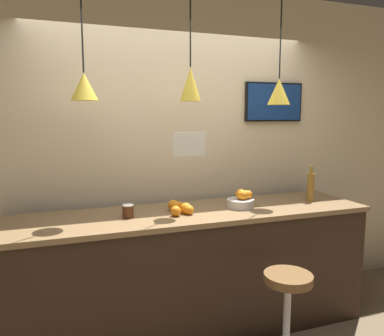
{
  "coord_description": "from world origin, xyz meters",
  "views": [
    {
      "loc": [
        -0.99,
        -2.11,
        1.77
      ],
      "look_at": [
        0.0,
        0.65,
        1.36
      ],
      "focal_mm": 35.0,
      "sensor_mm": 36.0,
      "label": 1
    }
  ],
  "objects_px": {
    "juice_bottle": "(311,187)",
    "spread_jar": "(128,211)",
    "fruit_bowl": "(241,200)",
    "mounted_tv": "(274,102)",
    "bar_stool": "(287,308)"
  },
  "relations": [
    {
      "from": "juice_bottle",
      "to": "spread_jar",
      "type": "relative_size",
      "value": 3.11
    },
    {
      "from": "fruit_bowl",
      "to": "mounted_tv",
      "type": "distance_m",
      "value": 1.1
    },
    {
      "from": "bar_stool",
      "to": "juice_bottle",
      "type": "relative_size",
      "value": 2.21
    },
    {
      "from": "spread_jar",
      "to": "bar_stool",
      "type": "bearing_deg",
      "value": -34.34
    },
    {
      "from": "bar_stool",
      "to": "mounted_tv",
      "type": "relative_size",
      "value": 1.15
    },
    {
      "from": "bar_stool",
      "to": "spread_jar",
      "type": "xyz_separation_m",
      "value": [
        -0.97,
        0.67,
        0.61
      ]
    },
    {
      "from": "bar_stool",
      "to": "juice_bottle",
      "type": "bearing_deg",
      "value": 45.15
    },
    {
      "from": "mounted_tv",
      "to": "spread_jar",
      "type": "bearing_deg",
      "value": -163.53
    },
    {
      "from": "fruit_bowl",
      "to": "mounted_tv",
      "type": "bearing_deg",
      "value": 38.68
    },
    {
      "from": "fruit_bowl",
      "to": "juice_bottle",
      "type": "bearing_deg",
      "value": 0.2
    },
    {
      "from": "bar_stool",
      "to": "mounted_tv",
      "type": "distance_m",
      "value": 1.91
    },
    {
      "from": "mounted_tv",
      "to": "juice_bottle",
      "type": "bearing_deg",
      "value": -74.05
    },
    {
      "from": "fruit_bowl",
      "to": "juice_bottle",
      "type": "distance_m",
      "value": 0.69
    },
    {
      "from": "bar_stool",
      "to": "mounted_tv",
      "type": "bearing_deg",
      "value": 64.32
    },
    {
      "from": "juice_bottle",
      "to": "spread_jar",
      "type": "bearing_deg",
      "value": 180.0
    }
  ]
}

